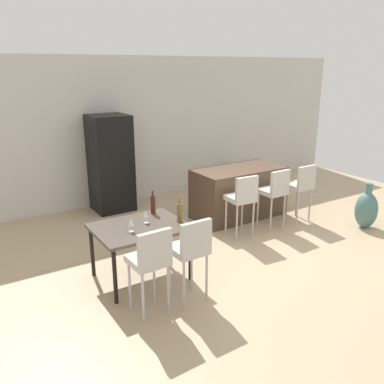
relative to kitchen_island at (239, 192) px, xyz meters
The scene contains 16 objects.
ground_plane 1.31m from the kitchen_island, 121.94° to the right, with size 10.00×10.00×0.00m, color tan.
back_wall 2.37m from the kitchen_island, 107.56° to the left, with size 10.00×0.12×2.90m, color beige.
kitchen_island is the anchor object (origin of this frame).
bar_chair_left 1.02m from the kitchen_island, 125.62° to the right, with size 0.43×0.43×1.05m.
bar_chair_middle 0.85m from the kitchen_island, 80.85° to the right, with size 0.41×0.41×1.05m.
bar_chair_right 1.13m from the kitchen_island, 46.47° to the right, with size 0.40×0.40×1.05m.
dining_table 2.81m from the kitchen_island, 155.79° to the right, with size 1.16×0.91×0.74m.
dining_chair_near 3.44m from the kitchen_island, 145.05° to the right, with size 0.42×0.42×1.05m.
dining_chair_far 3.03m from the kitchen_island, 139.37° to the right, with size 0.41×0.41×1.05m.
wine_bottle_end 2.44m from the kitchen_island, 147.71° to the right, with size 0.07×0.07×0.34m.
wine_bottle_far 2.38m from the kitchen_island, 159.39° to the right, with size 0.07×0.07×0.33m.
wine_glass_left 3.03m from the kitchen_island, 155.08° to the right, with size 0.07×0.07×0.17m.
wine_glass_middle 2.70m from the kitchen_island, 155.76° to the right, with size 0.07×0.07×0.17m.
refrigerator 2.49m from the kitchen_island, 138.79° to the left, with size 0.72×0.68×1.84m, color black.
floor_vase 2.23m from the kitchen_island, 47.45° to the right, with size 0.38×0.38×0.80m.
potted_plant 2.02m from the kitchen_island, 52.87° to the left, with size 0.33×0.33×0.53m.
Camera 1 is at (-3.92, -4.54, 2.70)m, focal length 37.87 mm.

